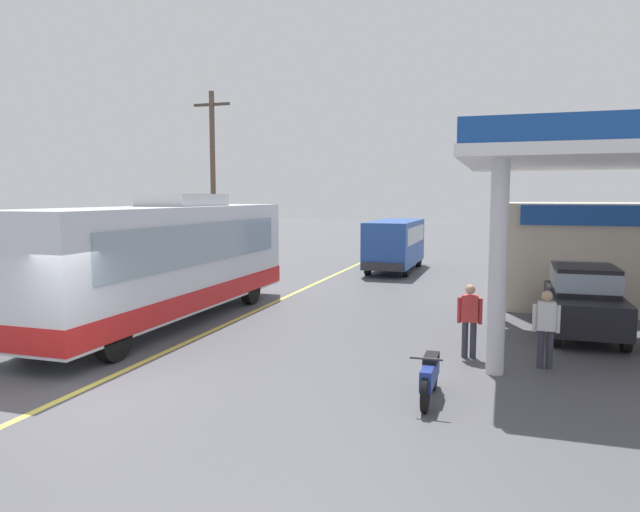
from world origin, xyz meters
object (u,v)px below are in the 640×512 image
coach_bus_main (167,263)px  pedestrian_by_shop (470,317)px  car_at_pump (584,296)px  motorcycle_parked_forecourt (430,375)px  pedestrian_near_pump (546,325)px  minibus_opposing_lane (395,241)px

coach_bus_main → pedestrian_by_shop: coach_bus_main is taller
car_at_pump → motorcycle_parked_forecourt: 7.03m
motorcycle_parked_forecourt → pedestrian_near_pump: pedestrian_near_pump is taller
car_at_pump → minibus_opposing_lane: 13.51m
motorcycle_parked_forecourt → coach_bus_main: bearing=152.3°
coach_bus_main → motorcycle_parked_forecourt: size_ratio=6.13×
minibus_opposing_lane → motorcycle_parked_forecourt: (3.89, -17.71, -1.03)m
minibus_opposing_lane → motorcycle_parked_forecourt: minibus_opposing_lane is taller
coach_bus_main → car_at_pump: 11.43m
coach_bus_main → minibus_opposing_lane: size_ratio=1.80×
minibus_opposing_lane → pedestrian_near_pump: bearing=-68.4°
car_at_pump → pedestrian_near_pump: car_at_pump is taller
motorcycle_parked_forecourt → pedestrian_near_pump: bearing=52.0°
pedestrian_near_pump → pedestrian_by_shop: (-1.58, 0.37, 0.00)m
motorcycle_parked_forecourt → pedestrian_by_shop: size_ratio=1.08×
car_at_pump → pedestrian_by_shop: (-2.71, -3.21, -0.08)m
car_at_pump → motorcycle_parked_forecourt: car_at_pump is taller
coach_bus_main → pedestrian_near_pump: bearing=-8.8°
motorcycle_parked_forecourt → pedestrian_by_shop: (0.50, 3.02, 0.49)m
coach_bus_main → motorcycle_parked_forecourt: coach_bus_main is taller
pedestrian_by_shop → pedestrian_near_pump: bearing=-13.1°
minibus_opposing_lane → motorcycle_parked_forecourt: size_ratio=3.41×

